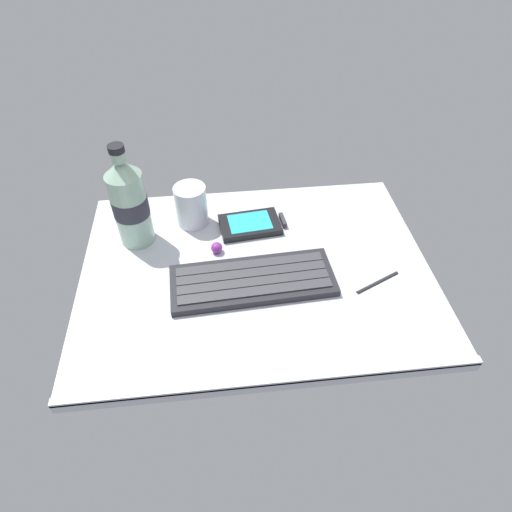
{
  "coord_description": "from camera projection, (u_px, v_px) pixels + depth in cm",
  "views": [
    {
      "loc": [
        -6.18,
        -56.2,
        58.26
      ],
      "look_at": [
        0.0,
        0.0,
        3.0
      ],
      "focal_mm": 30.77,
      "sensor_mm": 36.0,
      "label": 1
    }
  ],
  "objects": [
    {
      "name": "juice_cup",
      "position": [
        191.0,
        207.0,
        0.88
      ],
      "size": [
        6.4,
        6.4,
        8.5
      ],
      "color": "silver",
      "rests_on": "ground_plane"
    },
    {
      "name": "ground_plane",
      "position": [
        256.0,
        272.0,
        0.82
      ],
      "size": [
        64.0,
        48.0,
        2.8
      ],
      "color": "silver"
    },
    {
      "name": "water_bottle",
      "position": [
        130.0,
        203.0,
        0.81
      ],
      "size": [
        6.73,
        6.73,
        20.8
      ],
      "color": "#9EC1A8",
      "rests_on": "ground_plane"
    },
    {
      "name": "handheld_device",
      "position": [
        253.0,
        224.0,
        0.89
      ],
      "size": [
        13.33,
        8.83,
        1.5
      ],
      "color": "black",
      "rests_on": "ground_plane"
    },
    {
      "name": "stylus_pen",
      "position": [
        378.0,
        282.0,
        0.78
      ],
      "size": [
        8.92,
        4.62,
        0.7
      ],
      "primitive_type": "cylinder",
      "rotation": [
        0.0,
        1.57,
        0.43
      ],
      "color": "#26262B",
      "rests_on": "ground_plane"
    },
    {
      "name": "trackball_mouse",
      "position": [
        217.0,
        248.0,
        0.83
      ],
      "size": [
        2.2,
        2.2,
        2.2
      ],
      "primitive_type": "sphere",
      "color": "purple",
      "rests_on": "ground_plane"
    },
    {
      "name": "keyboard",
      "position": [
        253.0,
        280.0,
        0.78
      ],
      "size": [
        29.53,
        12.5,
        1.7
      ],
      "color": "#232328",
      "rests_on": "ground_plane"
    }
  ]
}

